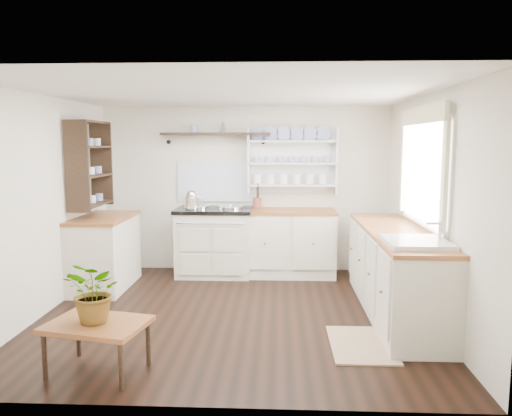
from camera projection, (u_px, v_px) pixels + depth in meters
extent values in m
cube|color=black|center=(234.00, 313.00, 5.30)|extent=(4.00, 3.80, 0.01)
cube|color=beige|center=(246.00, 189.00, 7.03)|extent=(4.00, 0.02, 2.30)
cube|color=beige|center=(430.00, 207.00, 5.06)|extent=(0.02, 3.80, 2.30)
cube|color=beige|center=(44.00, 205.00, 5.24)|extent=(0.02, 3.80, 2.30)
cube|color=white|center=(233.00, 93.00, 5.00)|extent=(4.00, 3.80, 0.01)
cube|color=white|center=(423.00, 172.00, 5.16)|extent=(0.04, 1.40, 1.00)
cube|color=white|center=(421.00, 172.00, 5.16)|extent=(0.02, 1.50, 1.10)
cube|color=beige|center=(422.00, 115.00, 5.09)|extent=(0.04, 1.55, 0.18)
cube|color=beige|center=(214.00, 243.00, 6.81)|extent=(0.99, 0.64, 0.87)
cube|color=black|center=(214.00, 210.00, 6.75)|extent=(1.03, 0.68, 0.05)
cylinder|color=silver|center=(197.00, 207.00, 6.76)|extent=(0.34, 0.34, 0.03)
cylinder|color=silver|center=(231.00, 207.00, 6.74)|extent=(0.34, 0.34, 0.03)
cylinder|color=silver|center=(210.00, 223.00, 6.41)|extent=(0.89, 0.02, 0.02)
cube|color=beige|center=(288.00, 243.00, 6.80)|extent=(1.25, 0.60, 0.88)
cube|color=brown|center=(289.00, 211.00, 6.74)|extent=(1.27, 0.63, 0.04)
cube|color=beige|center=(395.00, 273.00, 5.26)|extent=(0.60, 2.40, 0.88)
cube|color=brown|center=(397.00, 232.00, 5.20)|extent=(0.62, 2.43, 0.04)
cube|color=white|center=(416.00, 255.00, 4.47)|extent=(0.55, 0.60, 0.28)
cylinder|color=silver|center=(440.00, 233.00, 4.44)|extent=(0.02, 0.02, 0.22)
cube|color=beige|center=(105.00, 253.00, 6.21)|extent=(0.60, 1.10, 0.88)
cube|color=brown|center=(103.00, 218.00, 6.15)|extent=(0.62, 1.13, 0.04)
cube|color=white|center=(292.00, 161.00, 6.93)|extent=(1.20, 0.03, 0.90)
cube|color=white|center=(292.00, 161.00, 6.84)|extent=(1.20, 0.22, 0.02)
cylinder|color=navy|center=(293.00, 141.00, 6.81)|extent=(0.20, 0.02, 0.20)
cube|color=black|center=(216.00, 134.00, 6.82)|extent=(1.50, 0.24, 0.04)
cone|color=black|center=(170.00, 142.00, 6.93)|extent=(0.06, 0.20, 0.06)
cone|color=black|center=(263.00, 142.00, 6.87)|extent=(0.06, 0.20, 0.06)
cube|color=black|center=(90.00, 163.00, 6.07)|extent=(0.28, 0.80, 1.05)
cylinder|color=brown|center=(257.00, 203.00, 6.83)|extent=(0.12, 0.12, 0.14)
cube|color=brown|center=(97.00, 325.00, 3.90)|extent=(0.84, 0.68, 0.04)
cylinder|color=black|center=(44.00, 356.00, 3.80)|extent=(0.04, 0.04, 0.37)
cylinder|color=black|center=(78.00, 335.00, 4.22)|extent=(0.04, 0.04, 0.37)
cylinder|color=black|center=(121.00, 366.00, 3.64)|extent=(0.04, 0.04, 0.37)
cylinder|color=black|center=(148.00, 343.00, 4.06)|extent=(0.04, 0.04, 0.37)
imported|color=#3F7233|center=(96.00, 292.00, 3.87)|extent=(0.58, 0.55, 0.49)
cube|color=#8C6B51|center=(361.00, 344.00, 4.46)|extent=(0.55, 0.85, 0.02)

